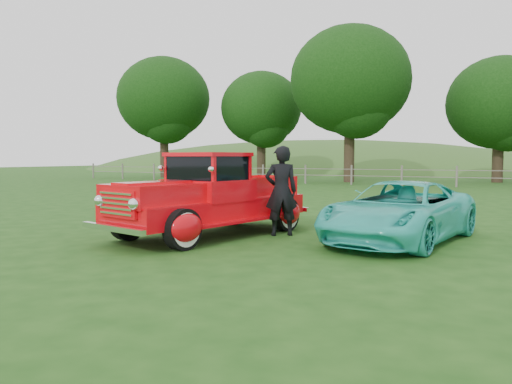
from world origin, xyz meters
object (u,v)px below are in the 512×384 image
at_px(tree_near_east, 500,103).
at_px(red_pickup, 210,199).
at_px(tree_near_west, 350,80).
at_px(tree_mid_west, 261,108).
at_px(tree_far_west, 164,99).
at_px(man, 281,191).
at_px(teal_sedan, 400,212).

bearing_deg(tree_near_east, red_pickup, -100.89).
xyz_separation_m(tree_near_west, tree_near_east, (9.00, 4.00, -1.55)).
bearing_deg(tree_mid_west, tree_near_east, 3.37).
bearing_deg(tree_mid_west, tree_far_west, -165.96).
height_order(tree_far_west, man, tree_far_west).
distance_m(tree_far_west, red_pickup, 32.20).
relative_size(tree_far_west, tree_near_east, 1.19).
bearing_deg(tree_mid_west, red_pickup, -66.59).
height_order(tree_near_west, teal_sedan, tree_near_west).
height_order(tree_mid_west, man, tree_mid_west).
distance_m(tree_far_west, tree_near_east, 25.21).
distance_m(tree_far_west, tree_near_west, 16.03).
bearing_deg(tree_near_east, tree_far_west, -173.16).
bearing_deg(tree_near_east, tree_near_west, -156.04).
xyz_separation_m(tree_far_west, tree_mid_west, (8.00, 2.00, -0.94)).
distance_m(tree_far_west, tree_mid_west, 8.30).
bearing_deg(man, tree_far_west, -82.79).
xyz_separation_m(tree_mid_west, tree_near_west, (8.00, -3.00, 1.25)).
bearing_deg(tree_near_west, teal_sedan, -71.99).
xyz_separation_m(teal_sedan, man, (-2.43, -0.33, 0.36)).
relative_size(tree_near_west, red_pickup, 1.98).
xyz_separation_m(tree_near_west, teal_sedan, (7.43, -22.86, -6.20)).
bearing_deg(teal_sedan, tree_near_west, 118.79).
xyz_separation_m(tree_mid_west, red_pickup, (11.64, -26.87, -4.75)).
bearing_deg(tree_far_west, man, -49.04).
distance_m(tree_near_west, man, 24.43).
bearing_deg(man, tree_near_east, -132.12).
bearing_deg(tree_far_west, tree_near_west, -3.58).
bearing_deg(tree_near_west, red_pickup, -81.34).
relative_size(tree_near_west, man, 5.42).
bearing_deg(man, tree_mid_west, -97.36).
height_order(tree_near_east, teal_sedan, tree_near_east).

